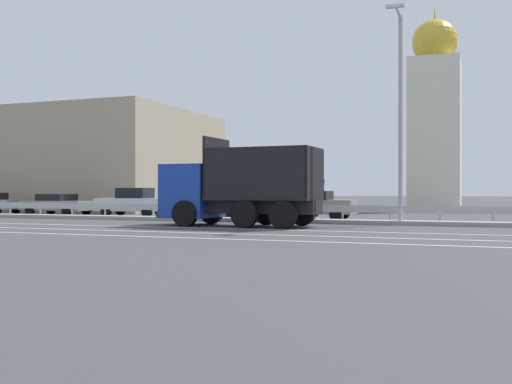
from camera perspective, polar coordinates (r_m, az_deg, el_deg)
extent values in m
plane|color=#424244|center=(24.38, -0.93, -3.23)|extent=(320.00, 320.00, 0.00)
cube|color=silver|center=(22.47, -3.07, -3.50)|extent=(65.50, 0.16, 0.01)
cube|color=silver|center=(20.28, -5.82, -3.88)|extent=(65.50, 0.16, 0.01)
cube|color=silver|center=(18.47, -8.65, -4.27)|extent=(65.50, 0.16, 0.01)
cube|color=gray|center=(27.00, 1.26, -2.71)|extent=(36.03, 1.10, 0.18)
cube|color=#9EA0A5|center=(27.92, 1.93, -1.54)|extent=(65.50, 0.04, 0.32)
cylinder|color=#ADADB2|center=(36.14, -22.39, -1.67)|extent=(0.09, 0.09, 0.62)
cylinder|color=#ADADB2|center=(34.75, -19.86, -1.74)|extent=(0.09, 0.09, 0.62)
cylinder|color=#ADADB2|center=(33.43, -17.13, -1.81)|extent=(0.09, 0.09, 0.62)
cylinder|color=#ADADB2|center=(32.20, -14.18, -1.88)|extent=(0.09, 0.09, 0.62)
cylinder|color=#ADADB2|center=(31.05, -11.00, -1.95)|extent=(0.09, 0.09, 0.62)
cylinder|color=#ADADB2|center=(30.01, -7.59, -2.02)|extent=(0.09, 0.09, 0.62)
cylinder|color=#ADADB2|center=(29.08, -3.94, -2.08)|extent=(0.09, 0.09, 0.62)
cylinder|color=#ADADB2|center=(28.28, -0.08, -2.14)|extent=(0.09, 0.09, 0.62)
cylinder|color=#ADADB2|center=(27.61, 3.99, -2.20)|extent=(0.09, 0.09, 0.62)
cylinder|color=#ADADB2|center=(27.09, 8.25, -2.24)|extent=(0.09, 0.09, 0.62)
cylinder|color=#ADADB2|center=(26.73, 12.64, -2.27)|extent=(0.09, 0.09, 0.62)
cylinder|color=#ADADB2|center=(26.52, 17.13, -2.29)|extent=(0.09, 0.09, 0.62)
cylinder|color=#ADADB2|center=(26.48, 21.66, -2.30)|extent=(0.09, 0.09, 0.62)
cube|color=#19389E|center=(25.05, -6.03, 0.08)|extent=(1.97, 2.48, 2.19)
cube|color=black|center=(25.52, -7.95, 0.93)|extent=(0.08, 2.09, 0.82)
cube|color=black|center=(25.55, -8.02, -2.02)|extent=(0.16, 2.38, 0.24)
cube|color=black|center=(23.73, 0.76, -1.42)|extent=(4.48, 1.44, 0.53)
cube|color=black|center=(23.73, 0.76, -0.63)|extent=(4.33, 2.44, 0.12)
cube|color=black|center=(22.70, -0.26, 1.92)|extent=(4.27, 0.20, 1.93)
cube|color=black|center=(24.78, 1.69, 1.76)|extent=(4.27, 0.20, 1.93)
cube|color=black|center=(24.57, -3.78, 2.34)|extent=(0.16, 2.33, 2.41)
cube|color=black|center=(23.06, 5.60, 1.89)|extent=(0.16, 2.33, 1.93)
cylinder|color=black|center=(23.88, -6.77, -2.05)|extent=(1.05, 0.35, 1.04)
cylinder|color=black|center=(25.99, -4.24, -1.87)|extent=(1.05, 0.35, 1.04)
cylinder|color=black|center=(22.76, -1.11, -2.15)|extent=(1.05, 0.35, 1.04)
cylinder|color=black|center=(24.97, 1.03, -1.95)|extent=(1.05, 0.35, 1.04)
cylinder|color=black|center=(22.20, 2.60, -2.20)|extent=(1.05, 0.35, 1.04)
cylinder|color=black|center=(24.46, 4.45, -2.00)|extent=(1.05, 0.35, 1.04)
cylinder|color=white|center=(26.36, 5.78, -2.66)|extent=(0.16, 0.16, 0.29)
cylinder|color=black|center=(26.35, 5.78, -2.02)|extent=(0.16, 0.16, 0.29)
cylinder|color=white|center=(26.34, 5.78, -1.39)|extent=(0.16, 0.16, 0.29)
cylinder|color=black|center=(26.33, 5.78, -0.75)|extent=(0.16, 0.16, 0.29)
cylinder|color=white|center=(26.33, 5.78, -0.11)|extent=(0.16, 0.16, 0.29)
cylinder|color=#1E4CB2|center=(26.33, 5.78, 0.97)|extent=(0.70, 0.03, 0.70)
cylinder|color=white|center=(26.33, 5.78, 0.97)|extent=(0.76, 0.02, 0.76)
cylinder|color=#ADADB2|center=(25.74, 13.60, 6.67)|extent=(0.18, 0.18, 8.72)
cylinder|color=#ADADB2|center=(25.57, 13.37, 16.36)|extent=(0.15, 2.07, 0.10)
cube|color=silver|center=(24.56, 13.12, 16.86)|extent=(0.70, 0.22, 0.12)
cylinder|color=black|center=(40.50, -21.87, -1.50)|extent=(0.60, 0.21, 0.60)
cube|color=gray|center=(36.80, -18.30, -1.22)|extent=(4.33, 1.96, 0.55)
cube|color=black|center=(36.87, -18.45, -0.49)|extent=(1.85, 1.66, 0.39)
cylinder|color=black|center=(36.63, -15.85, -1.66)|extent=(0.61, 0.22, 0.60)
cylinder|color=black|center=(35.29, -17.59, -1.73)|extent=(0.61, 0.22, 0.60)
cylinder|color=black|center=(38.33, -18.95, -1.58)|extent=(0.61, 0.22, 0.60)
cylinder|color=black|center=(37.05, -20.72, -1.64)|extent=(0.61, 0.22, 0.60)
cube|color=silver|center=(34.30, -11.62, -1.18)|extent=(4.14, 2.02, 0.72)
cube|color=black|center=(34.24, -11.44, -0.10)|extent=(1.80, 1.63, 0.58)
cylinder|color=black|center=(34.20, -14.10, -1.78)|extent=(0.61, 0.25, 0.60)
cylinder|color=black|center=(35.62, -12.78, -1.71)|extent=(0.61, 0.25, 0.60)
cylinder|color=black|center=(33.02, -10.35, -1.85)|extent=(0.61, 0.25, 0.60)
cylinder|color=black|center=(34.48, -9.15, -1.77)|extent=(0.61, 0.25, 0.60)
cube|color=gray|center=(31.70, -3.93, -1.49)|extent=(3.97, 2.18, 0.48)
cube|color=black|center=(31.64, -3.75, -0.56)|extent=(1.72, 1.80, 0.54)
cylinder|color=black|center=(31.50, -6.64, -1.94)|extent=(0.61, 0.24, 0.60)
cylinder|color=black|center=(33.09, -5.01, -1.84)|extent=(0.61, 0.24, 0.60)
cylinder|color=black|center=(30.34, -2.76, -2.01)|extent=(0.61, 0.24, 0.60)
cylinder|color=black|center=(31.99, -1.27, -1.91)|extent=(0.61, 0.24, 0.60)
cube|color=gray|center=(29.73, 5.76, -1.40)|extent=(3.81, 1.90, 0.68)
cube|color=black|center=(29.75, 5.55, -0.32)|extent=(1.60, 1.67, 0.44)
cylinder|color=black|center=(30.35, 8.35, -2.01)|extent=(0.60, 0.20, 0.60)
cylinder|color=black|center=(28.59, 7.59, -2.14)|extent=(0.60, 0.20, 0.60)
cylinder|color=black|center=(30.93, 4.07, -1.97)|extent=(0.60, 0.20, 0.60)
cylinder|color=black|center=(29.21, 3.07, -2.09)|extent=(0.60, 0.20, 0.60)
cube|color=tan|center=(46.38, -13.26, 2.81)|extent=(12.12, 13.80, 7.25)
cube|color=silver|center=(45.51, 16.65, 5.21)|extent=(3.60, 3.60, 10.97)
sphere|color=gold|center=(46.61, 16.65, 13.54)|extent=(3.24, 3.24, 3.24)
cone|color=gold|center=(47.09, 16.65, 15.78)|extent=(0.30, 0.30, 1.20)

